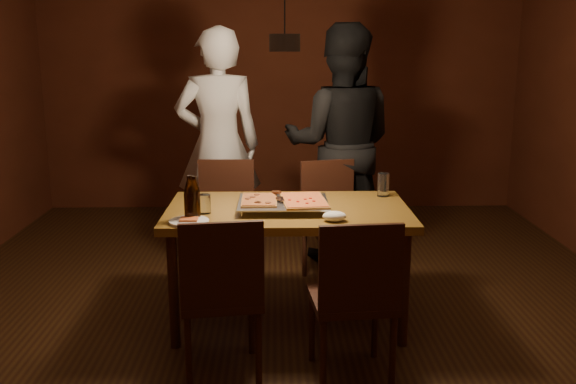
{
  "coord_description": "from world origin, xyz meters",
  "views": [
    {
      "loc": [
        -0.06,
        -3.83,
        1.74
      ],
      "look_at": [
        0.02,
        0.03,
        0.85
      ],
      "focal_mm": 40.0,
      "sensor_mm": 36.0,
      "label": 1
    }
  ],
  "objects_px": {
    "pizza_tray": "(283,205)",
    "diner_white": "(218,145)",
    "pendant_lamp": "(285,41)",
    "chair_far_right": "(332,210)",
    "dining_table": "(288,219)",
    "chair_far_left": "(226,209)",
    "plate_slice": "(189,221)",
    "diner_dark": "(340,145)",
    "chair_near_right": "(355,287)",
    "beer_bottle_a": "(190,198)",
    "chair_near_left": "(221,284)",
    "beer_bottle_b": "(194,198)"
  },
  "relations": [
    {
      "from": "pizza_tray",
      "to": "diner_white",
      "type": "distance_m",
      "value": 1.43
    },
    {
      "from": "pendant_lamp",
      "to": "chair_far_right",
      "type": "bearing_deg",
      "value": 65.44
    },
    {
      "from": "dining_table",
      "to": "chair_far_left",
      "type": "distance_m",
      "value": 0.92
    },
    {
      "from": "plate_slice",
      "to": "chair_far_right",
      "type": "bearing_deg",
      "value": 50.23
    },
    {
      "from": "diner_dark",
      "to": "plate_slice",
      "type": "bearing_deg",
      "value": 65.65
    },
    {
      "from": "diner_white",
      "to": "diner_dark",
      "type": "relative_size",
      "value": 0.99
    },
    {
      "from": "chair_near_right",
      "to": "diner_dark",
      "type": "height_order",
      "value": "diner_dark"
    },
    {
      "from": "chair_far_right",
      "to": "diner_white",
      "type": "xyz_separation_m",
      "value": [
        -0.88,
        0.54,
        0.4
      ]
    },
    {
      "from": "chair_far_right",
      "to": "beer_bottle_a",
      "type": "height_order",
      "value": "beer_bottle_a"
    },
    {
      "from": "chair_far_right",
      "to": "beer_bottle_a",
      "type": "bearing_deg",
      "value": 32.75
    },
    {
      "from": "chair_near_left",
      "to": "pendant_lamp",
      "type": "height_order",
      "value": "pendant_lamp"
    },
    {
      "from": "chair_far_right",
      "to": "pendant_lamp",
      "type": "height_order",
      "value": "pendant_lamp"
    },
    {
      "from": "pizza_tray",
      "to": "chair_near_left",
      "type": "bearing_deg",
      "value": -118.42
    },
    {
      "from": "chair_near_left",
      "to": "beer_bottle_a",
      "type": "xyz_separation_m",
      "value": [
        -0.21,
        0.46,
        0.34
      ]
    },
    {
      "from": "beer_bottle_a",
      "to": "beer_bottle_b",
      "type": "height_order",
      "value": "beer_bottle_a"
    },
    {
      "from": "dining_table",
      "to": "beer_bottle_a",
      "type": "bearing_deg",
      "value": -153.92
    },
    {
      "from": "chair_near_right",
      "to": "diner_dark",
      "type": "distance_m",
      "value": 2.08
    },
    {
      "from": "plate_slice",
      "to": "beer_bottle_b",
      "type": "bearing_deg",
      "value": 74.9
    },
    {
      "from": "chair_far_left",
      "to": "beer_bottle_a",
      "type": "height_order",
      "value": "beer_bottle_a"
    },
    {
      "from": "chair_near_right",
      "to": "plate_slice",
      "type": "relative_size",
      "value": 2.14
    },
    {
      "from": "dining_table",
      "to": "chair_far_left",
      "type": "relative_size",
      "value": 3.09
    },
    {
      "from": "dining_table",
      "to": "pendant_lamp",
      "type": "relative_size",
      "value": 1.36
    },
    {
      "from": "diner_dark",
      "to": "beer_bottle_b",
      "type": "bearing_deg",
      "value": 64.77
    },
    {
      "from": "diner_dark",
      "to": "pendant_lamp",
      "type": "xyz_separation_m",
      "value": [
        -0.47,
        -1.27,
        0.81
      ]
    },
    {
      "from": "dining_table",
      "to": "plate_slice",
      "type": "distance_m",
      "value": 0.67
    },
    {
      "from": "pizza_tray",
      "to": "pendant_lamp",
      "type": "distance_m",
      "value": 0.99
    },
    {
      "from": "chair_near_left",
      "to": "beer_bottle_b",
      "type": "distance_m",
      "value": 0.62
    },
    {
      "from": "beer_bottle_b",
      "to": "pendant_lamp",
      "type": "relative_size",
      "value": 0.23
    },
    {
      "from": "chair_far_right",
      "to": "plate_slice",
      "type": "relative_size",
      "value": 2.29
    },
    {
      "from": "diner_white",
      "to": "beer_bottle_b",
      "type": "bearing_deg",
      "value": 82.21
    },
    {
      "from": "beer_bottle_a",
      "to": "pendant_lamp",
      "type": "relative_size",
      "value": 0.24
    },
    {
      "from": "chair_near_right",
      "to": "pizza_tray",
      "type": "height_order",
      "value": "chair_near_right"
    },
    {
      "from": "pizza_tray",
      "to": "chair_far_right",
      "type": "bearing_deg",
      "value": 61.11
    },
    {
      "from": "diner_dark",
      "to": "dining_table",
      "type": "bearing_deg",
      "value": 78.64
    },
    {
      "from": "chair_far_right",
      "to": "pendant_lamp",
      "type": "distance_m",
      "value": 1.5
    },
    {
      "from": "beer_bottle_a",
      "to": "diner_white",
      "type": "height_order",
      "value": "diner_white"
    },
    {
      "from": "chair_far_left",
      "to": "chair_near_right",
      "type": "xyz_separation_m",
      "value": [
        0.78,
        -1.58,
        0.0
      ]
    },
    {
      "from": "chair_near_right",
      "to": "beer_bottle_b",
      "type": "distance_m",
      "value": 1.08
    },
    {
      "from": "beer_bottle_a",
      "to": "diner_dark",
      "type": "xyz_separation_m",
      "value": [
        1.01,
        1.52,
        0.07
      ]
    },
    {
      "from": "plate_slice",
      "to": "pendant_lamp",
      "type": "distance_m",
      "value": 1.18
    },
    {
      "from": "beer_bottle_a",
      "to": "beer_bottle_b",
      "type": "bearing_deg",
      "value": 50.67
    },
    {
      "from": "chair_near_right",
      "to": "beer_bottle_a",
      "type": "relative_size",
      "value": 1.84
    },
    {
      "from": "pendant_lamp",
      "to": "plate_slice",
      "type": "bearing_deg",
      "value": -151.01
    },
    {
      "from": "beer_bottle_a",
      "to": "diner_white",
      "type": "xyz_separation_m",
      "value": [
        0.03,
        1.57,
        0.06
      ]
    },
    {
      "from": "chair_far_left",
      "to": "chair_near_left",
      "type": "relative_size",
      "value": 1.0
    },
    {
      "from": "chair_far_left",
      "to": "chair_near_left",
      "type": "distance_m",
      "value": 1.53
    },
    {
      "from": "chair_far_right",
      "to": "pizza_tray",
      "type": "relative_size",
      "value": 0.94
    },
    {
      "from": "beer_bottle_b",
      "to": "pizza_tray",
      "type": "bearing_deg",
      "value": 23.24
    },
    {
      "from": "chair_near_left",
      "to": "plate_slice",
      "type": "height_order",
      "value": "chair_near_left"
    },
    {
      "from": "chair_near_left",
      "to": "chair_far_right",
      "type": "bearing_deg",
      "value": 56.75
    }
  ]
}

